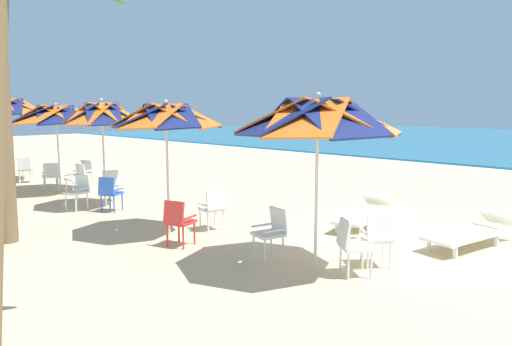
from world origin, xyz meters
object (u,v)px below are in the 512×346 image
plastic_chair_8 (51,175)px  beach_umbrella_1 (166,117)px  plastic_chair_9 (77,177)px  plastic_chair_7 (78,190)px  plastic_chair_10 (84,172)px  beach_umbrella_4 (8,108)px  beach_umbrella_2 (102,115)px  plastic_chair_11 (26,168)px  plastic_chair_4 (213,206)px  plastic_chair_15 (0,160)px  plastic_chair_2 (352,243)px  plastic_chair_6 (110,183)px  beach_umbrella_0 (318,118)px  beach_umbrella_3 (56,115)px  sun_lounger_0 (471,231)px  sun_lounger_1 (364,213)px  plastic_chair_3 (178,220)px  plastic_chair_5 (110,192)px  plastic_chair_1 (377,236)px  plastic_chair_12 (4,167)px  plastic_chair_0 (272,230)px

plastic_chair_8 → beach_umbrella_1: bearing=-3.5°
plastic_chair_9 → plastic_chair_7: bearing=-24.2°
plastic_chair_10 → beach_umbrella_4: size_ratio=0.30×
beach_umbrella_2 → plastic_chair_9: size_ratio=3.16×
plastic_chair_9 → plastic_chair_11: same height
plastic_chair_4 → plastic_chair_8: size_ratio=1.00×
plastic_chair_15 → plastic_chair_2: bearing=-0.5°
beach_umbrella_1 → beach_umbrella_4: beach_umbrella_4 is taller
plastic_chair_6 → plastic_chair_10: same height
plastic_chair_4 → plastic_chair_7: size_ratio=1.00×
beach_umbrella_0 → beach_umbrella_3: beach_umbrella_0 is taller
plastic_chair_8 → plastic_chair_15: 5.53m
plastic_chair_6 → sun_lounger_0: bearing=16.5°
plastic_chair_15 → plastic_chair_11: bearing=-4.3°
beach_umbrella_4 → sun_lounger_1: 12.37m
beach_umbrella_0 → beach_umbrella_4: beach_umbrella_4 is taller
beach_umbrella_2 → beach_umbrella_3: beach_umbrella_2 is taller
plastic_chair_9 → beach_umbrella_4: bearing=-171.9°
plastic_chair_9 → plastic_chair_10: 1.05m
plastic_chair_6 → plastic_chair_8: size_ratio=1.00×
beach_umbrella_0 → plastic_chair_3: (-2.52, -0.75, -1.86)m
plastic_chair_4 → sun_lounger_1: (2.03, 2.47, -0.22)m
beach_umbrella_4 → plastic_chair_11: (0.57, 0.23, -2.00)m
plastic_chair_3 → sun_lounger_0: (3.79, 3.71, -0.22)m
beach_umbrella_0 → plastic_chair_5: 6.33m
plastic_chair_10 → beach_umbrella_2: bearing=-17.3°
plastic_chair_6 → plastic_chair_11: 4.94m
plastic_chair_1 → plastic_chair_5: size_ratio=1.00×
plastic_chair_3 → beach_umbrella_2: bearing=169.7°
sun_lounger_0 → sun_lounger_1: (-2.19, -0.05, 0.00)m
plastic_chair_15 → beach_umbrella_2: bearing=-2.0°
beach_umbrella_0 → plastic_chair_8: size_ratio=3.16×
beach_umbrella_3 → plastic_chair_12: 4.00m
plastic_chair_3 → beach_umbrella_2: 4.55m
plastic_chair_5 → plastic_chair_15: 9.46m
beach_umbrella_1 → plastic_chair_11: (-8.79, 0.45, -1.82)m
sun_lounger_0 → plastic_chair_10: bearing=-169.9°
plastic_chair_10 → beach_umbrella_4: (-2.89, -1.16, 2.00)m
plastic_chair_4 → plastic_chair_9: 6.01m
plastic_chair_6 → plastic_chair_7: size_ratio=1.00×
plastic_chair_9 → beach_umbrella_4: size_ratio=0.30×
plastic_chair_1 → plastic_chair_5: bearing=-171.6°
plastic_chair_7 → plastic_chair_12: size_ratio=1.00×
plastic_chair_1 → plastic_chair_4: same height
plastic_chair_6 → beach_umbrella_0: bearing=-3.5°
plastic_chair_0 → sun_lounger_1: plastic_chair_0 is taller
plastic_chair_5 → beach_umbrella_3: size_ratio=0.33×
plastic_chair_1 → plastic_chair_3: bearing=-153.7°
beach_umbrella_1 → plastic_chair_6: size_ratio=3.07×
plastic_chair_7 → plastic_chair_8: same height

